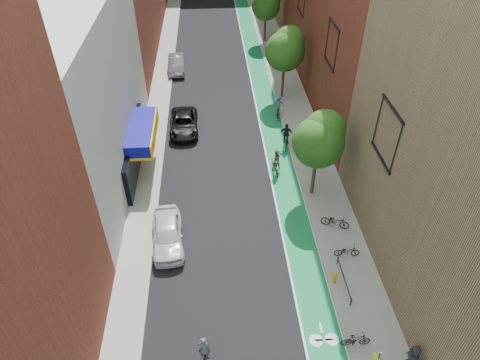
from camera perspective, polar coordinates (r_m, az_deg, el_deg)
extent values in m
plane|color=black|center=(23.17, 0.36, -19.05)|extent=(160.00, 160.00, 0.00)
cube|color=#157B3A|center=(43.22, 3.03, 12.07)|extent=(2.00, 68.00, 0.01)
cube|color=gray|center=(43.18, -10.54, 11.53)|extent=(2.00, 68.00, 0.15)
cube|color=gray|center=(43.55, 6.38, 12.20)|extent=(3.00, 68.00, 0.15)
cube|color=silver|center=(31.16, -22.72, 10.01)|extent=(8.00, 20.00, 12.00)
cylinder|color=#332619|center=(29.33, 9.81, 0.56)|extent=(0.24, 0.24, 3.30)
sphere|color=#1E5115|center=(27.73, 10.42, 4.96)|extent=(3.36, 3.36, 3.36)
sphere|color=#1E5115|center=(27.68, 11.27, 6.56)|extent=(2.64, 2.64, 2.64)
sphere|color=#1E5115|center=(27.15, 10.05, 5.42)|extent=(2.40, 2.40, 2.40)
cylinder|color=#332619|center=(40.90, 5.73, 12.98)|extent=(0.24, 0.24, 3.47)
sphere|color=#1E5115|center=(39.72, 6.00, 16.68)|extent=(3.53, 3.53, 3.53)
sphere|color=#1E5115|center=(39.79, 6.60, 17.85)|extent=(2.77, 2.77, 2.77)
sphere|color=#1E5115|center=(39.21, 5.67, 17.19)|extent=(2.52, 2.52, 2.52)
cylinder|color=#332619|center=(53.72, 3.35, 19.48)|extent=(0.24, 0.24, 3.19)
sphere|color=#1E5115|center=(52.89, 3.47, 22.17)|extent=(3.25, 3.25, 3.25)
sphere|color=#1E5115|center=(52.43, 3.18, 22.56)|extent=(2.32, 2.32, 2.32)
cube|color=yellow|center=(20.24, 17.66, -21.91)|extent=(0.02, 0.71, 0.71)
imported|color=silver|center=(26.50, -9.65, -7.08)|extent=(2.26, 4.73, 1.56)
imported|color=black|center=(36.52, -7.50, 7.50)|extent=(2.42, 5.04, 1.39)
imported|color=gray|center=(47.01, -8.47, 15.05)|extent=(1.81, 4.65, 1.51)
imported|color=black|center=(21.92, -4.72, -22.50)|extent=(0.75, 1.76, 0.90)
imported|color=#494B51|center=(21.37, -4.83, -21.39)|extent=(0.61, 0.43, 1.57)
imported|color=black|center=(31.64, 4.72, 1.64)|extent=(0.67, 1.62, 0.94)
imported|color=#977558|center=(31.29, 4.77, 2.78)|extent=(0.89, 0.74, 1.66)
imported|color=black|center=(34.44, 6.15, 4.99)|extent=(0.92, 1.78, 0.89)
imported|color=black|center=(34.09, 6.21, 6.18)|extent=(1.11, 0.64, 1.78)
imported|color=black|center=(38.25, 5.07, 8.93)|extent=(0.65, 1.70, 1.00)
imported|color=#436079|center=(37.94, 5.12, 10.04)|extent=(1.28, 0.83, 1.88)
imported|color=black|center=(26.27, 14.07, -9.18)|extent=(1.56, 0.63, 0.80)
imported|color=black|center=(22.82, 15.20, -19.91)|extent=(1.49, 0.43, 0.89)
imported|color=black|center=(27.77, 12.57, -5.38)|extent=(1.90, 1.26, 0.94)
imported|color=black|center=(22.63, 22.04, -21.16)|extent=(0.67, 0.92, 1.73)
cylinder|color=gold|center=(24.96, 12.45, -12.68)|extent=(0.24, 0.24, 0.56)
sphere|color=gold|center=(24.69, 12.56, -12.18)|extent=(0.26, 0.26, 0.26)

